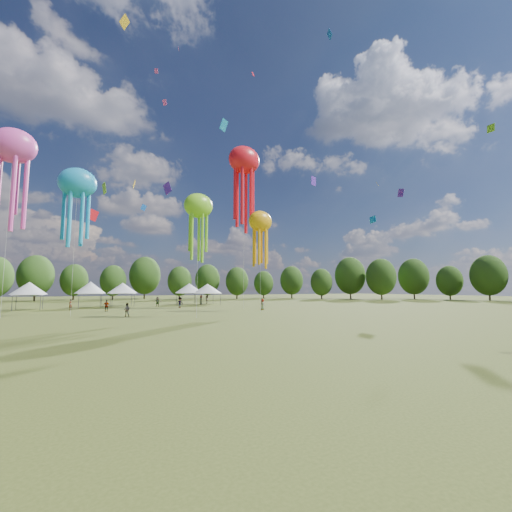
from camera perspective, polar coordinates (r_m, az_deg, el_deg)
name	(u,v)px	position (r m, az deg, el deg)	size (l,w,h in m)	color
ground	(422,365)	(16.27, 26.95, -16.64)	(300.00, 300.00, 0.00)	#384416
spectator_near	(127,310)	(41.40, -21.60, -8.72)	(0.76, 0.59, 1.57)	gray
spectators_far	(179,302)	(60.74, -13.24, -7.81)	(26.79, 24.17, 1.86)	gray
festival_tents	(142,288)	(64.59, -19.24, -5.33)	(35.06, 10.88, 4.44)	#47474C
show_kites	(167,187)	(47.97, -15.29, 11.46)	(36.11, 15.17, 27.13)	#1892CC
small_kites	(170,123)	(58.24, -14.72, 21.53)	(71.81, 56.01, 43.92)	#1892CC
treeline	(131,273)	(72.44, -20.88, -2.72)	(201.57, 95.24, 13.43)	#38281C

